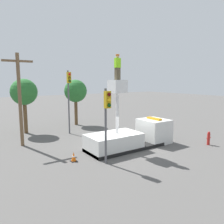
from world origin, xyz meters
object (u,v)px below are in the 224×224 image
(worker, at_px, (117,67))
(traffic_light_pole, at_px, (107,111))
(traffic_light_across, at_px, (69,90))
(tree_left_bg, at_px, (24,93))
(fire_hydrant, at_px, (209,138))
(utility_pole, at_px, (20,96))
(traffic_cone_rear, at_px, (74,157))
(bucket_truck, at_px, (131,136))
(tree_right_bg, at_px, (76,91))

(worker, xyz_separation_m, traffic_light_pole, (-2.08, -1.86, -2.72))
(worker, bearing_deg, traffic_light_across, 97.72)
(tree_left_bg, bearing_deg, traffic_light_across, -38.45)
(fire_hydrant, height_order, utility_pole, utility_pole)
(traffic_cone_rear, height_order, utility_pole, utility_pole)
(traffic_light_across, bearing_deg, bucket_truck, -71.40)
(worker, relative_size, traffic_light_pole, 0.38)
(utility_pole, bearing_deg, worker, -42.95)
(tree_left_bg, bearing_deg, utility_pole, -106.43)
(fire_hydrant, bearing_deg, traffic_cone_rear, 165.24)
(bucket_truck, bearing_deg, tree_left_bg, 121.25)
(tree_right_bg, distance_m, utility_pole, 8.61)
(worker, xyz_separation_m, fire_hydrant, (6.77, -2.99, -5.46))
(traffic_light_pole, bearing_deg, utility_pole, 116.12)
(worker, relative_size, tree_left_bg, 0.33)
(bucket_truck, relative_size, worker, 4.02)
(traffic_light_across, height_order, tree_left_bg, traffic_light_across)
(worker, distance_m, tree_right_bg, 10.51)
(bucket_truck, height_order, traffic_light_pole, bucket_truck)
(fire_hydrant, relative_size, traffic_cone_rear, 1.83)
(traffic_light_pole, height_order, traffic_light_across, traffic_light_across)
(fire_hydrant, height_order, tree_left_bg, tree_left_bg)
(traffic_light_across, height_order, tree_right_bg, traffic_light_across)
(worker, bearing_deg, tree_right_bg, 81.86)
(traffic_light_pole, xyz_separation_m, traffic_light_across, (1.20, 8.39, 0.93))
(traffic_light_pole, bearing_deg, worker, 41.69)
(tree_left_bg, bearing_deg, bucket_truck, -58.75)
(bucket_truck, xyz_separation_m, tree_right_bg, (0.14, 10.19, 2.98))
(bucket_truck, distance_m, traffic_light_pole, 4.57)
(tree_right_bg, xyz_separation_m, utility_pole, (-6.97, -5.06, 0.03))
(traffic_light_pole, relative_size, tree_left_bg, 0.88)
(traffic_light_pole, bearing_deg, bucket_truck, 28.65)
(traffic_light_across, xyz_separation_m, utility_pole, (-4.62, -1.41, -0.34))
(traffic_light_across, distance_m, fire_hydrant, 12.76)
(worker, bearing_deg, utility_pole, 137.05)
(traffic_cone_rear, distance_m, tree_left_bg, 10.21)
(bucket_truck, bearing_deg, utility_pole, 143.07)
(bucket_truck, xyz_separation_m, fire_hydrant, (5.45, -2.99, -0.32))
(fire_hydrant, distance_m, traffic_cone_rear, 10.70)
(traffic_light_pole, bearing_deg, traffic_light_across, 81.88)
(fire_hydrant, bearing_deg, tree_left_bg, 132.11)
(traffic_cone_rear, bearing_deg, bucket_truck, 3.11)
(tree_right_bg, bearing_deg, traffic_cone_rear, -115.74)
(worker, relative_size, traffic_cone_rear, 2.95)
(bucket_truck, distance_m, tree_right_bg, 10.61)
(fire_hydrant, distance_m, tree_right_bg, 14.59)
(worker, height_order, utility_pole, utility_pole)
(bucket_truck, height_order, fire_hydrant, bucket_truck)
(tree_left_bg, bearing_deg, tree_right_bg, 9.31)
(tree_left_bg, distance_m, utility_pole, 4.29)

